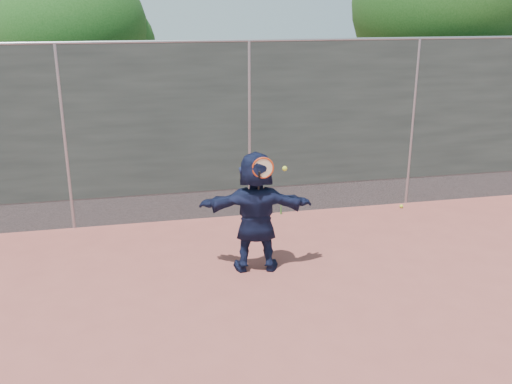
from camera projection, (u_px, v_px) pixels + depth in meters
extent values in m
plane|color=#9E4C42|center=(307.00, 313.00, 6.89)|extent=(80.00, 80.00, 0.00)
imported|color=#141937|center=(256.00, 212.00, 7.82)|extent=(1.64, 0.74, 1.70)
sphere|color=#C0D02E|center=(401.00, 206.00, 10.45)|extent=(0.07, 0.07, 0.07)
cube|color=#38423D|center=(249.00, 117.00, 9.59)|extent=(20.00, 0.04, 2.50)
cube|color=slate|center=(250.00, 201.00, 10.06)|extent=(20.00, 0.03, 0.50)
cylinder|color=gray|center=(249.00, 40.00, 9.20)|extent=(20.00, 0.05, 0.05)
cylinder|color=gray|center=(65.00, 140.00, 9.07)|extent=(0.06, 0.06, 3.00)
cylinder|color=gray|center=(249.00, 132.00, 9.67)|extent=(0.06, 0.06, 3.00)
cylinder|color=gray|center=(412.00, 124.00, 10.27)|extent=(0.06, 0.06, 3.00)
torus|color=red|center=(263.00, 168.00, 7.43)|extent=(0.29, 0.04, 0.29)
cylinder|color=beige|center=(263.00, 168.00, 7.43)|extent=(0.25, 0.02, 0.25)
cylinder|color=black|center=(259.00, 182.00, 7.50)|extent=(0.04, 0.13, 0.33)
sphere|color=#C0D02E|center=(285.00, 169.00, 7.53)|extent=(0.07, 0.07, 0.07)
cylinder|color=#382314|center=(427.00, 111.00, 12.68)|extent=(0.28, 0.28, 2.60)
sphere|color=#23561C|center=(438.00, 3.00, 11.96)|extent=(3.60, 3.60, 3.60)
sphere|color=#23561C|center=(462.00, 20.00, 12.40)|extent=(2.52, 2.52, 2.52)
cylinder|color=#382314|center=(81.00, 127.00, 11.98)|extent=(0.28, 0.28, 2.20)
sphere|color=#23561C|center=(72.00, 32.00, 11.38)|extent=(3.00, 3.00, 3.00)
sphere|color=#23561C|center=(105.00, 47.00, 11.78)|extent=(2.10, 2.10, 2.10)
cone|color=#387226|center=(265.00, 209.00, 10.04)|extent=(0.03, 0.03, 0.26)
cone|color=#387226|center=(281.00, 206.00, 10.11)|extent=(0.03, 0.03, 0.30)
cone|color=#387226|center=(246.00, 212.00, 9.96)|extent=(0.03, 0.03, 0.22)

